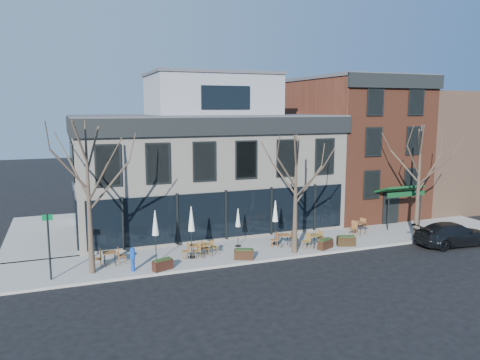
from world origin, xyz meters
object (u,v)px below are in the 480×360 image
object	(u,v)px
call_box	(133,258)
umbrella_0	(155,226)
cafe_set_0	(110,257)
parked_sedan	(453,234)

from	to	relation	value
call_box	umbrella_0	world-z (taller)	umbrella_0
cafe_set_0	umbrella_0	bearing A→B (deg)	-8.90
parked_sedan	call_box	xyz separation A→B (m)	(-19.83, 2.02, 0.11)
call_box	umbrella_0	xyz separation A→B (m)	(1.43, 1.02, 1.39)
call_box	umbrella_0	size ratio (longest dim) A/B	0.45
parked_sedan	umbrella_0	xyz separation A→B (m)	(-18.40, 3.04, 1.50)
umbrella_0	parked_sedan	bearing A→B (deg)	-9.39
cafe_set_0	parked_sedan	bearing A→B (deg)	-9.33
cafe_set_0	umbrella_0	xyz separation A→B (m)	(2.47, -0.39, 1.62)
call_box	cafe_set_0	bearing A→B (deg)	126.56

